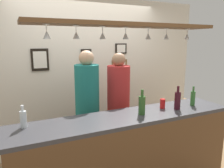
% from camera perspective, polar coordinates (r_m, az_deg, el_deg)
% --- Properties ---
extents(back_wall, '(4.40, 0.06, 2.60)m').
position_cam_1_polar(back_wall, '(3.78, -6.46, 2.44)').
color(back_wall, silver).
rests_on(back_wall, ground_plane).
extents(bar_counter, '(2.70, 0.55, 1.02)m').
position_cam_1_polar(bar_counter, '(2.56, 6.00, -16.34)').
color(bar_counter, '#38383D').
rests_on(bar_counter, ground_plane).
extents(overhead_glass_rack, '(2.20, 0.36, 0.04)m').
position_cam_1_polar(overhead_glass_rack, '(2.45, 4.11, 15.25)').
color(overhead_glass_rack, brown).
extents(hanging_wineglass_far_left, '(0.07, 0.07, 0.13)m').
position_cam_1_polar(hanging_wineglass_far_left, '(2.10, -16.81, 12.44)').
color(hanging_wineglass_far_left, silver).
rests_on(hanging_wineglass_far_left, overhead_glass_rack).
extents(hanging_wineglass_left, '(0.07, 0.07, 0.13)m').
position_cam_1_polar(hanging_wineglass_left, '(2.23, -9.40, 12.67)').
color(hanging_wineglass_left, silver).
rests_on(hanging_wineglass_left, overhead_glass_rack).
extents(hanging_wineglass_center_left, '(0.07, 0.07, 0.13)m').
position_cam_1_polar(hanging_wineglass_center_left, '(2.34, -2.49, 12.73)').
color(hanging_wineglass_center_left, silver).
rests_on(hanging_wineglass_center_left, overhead_glass_rack).
extents(hanging_wineglass_center, '(0.07, 0.07, 0.13)m').
position_cam_1_polar(hanging_wineglass_center, '(2.46, 3.59, 12.65)').
color(hanging_wineglass_center, silver).
rests_on(hanging_wineglass_center, overhead_glass_rack).
extents(hanging_wineglass_center_right, '(0.07, 0.07, 0.13)m').
position_cam_1_polar(hanging_wineglass_center_right, '(2.64, 9.48, 12.42)').
color(hanging_wineglass_center_right, silver).
rests_on(hanging_wineglass_center_right, overhead_glass_rack).
extents(hanging_wineglass_right, '(0.07, 0.07, 0.13)m').
position_cam_1_polar(hanging_wineglass_right, '(2.80, 14.10, 12.16)').
color(hanging_wineglass_right, silver).
rests_on(hanging_wineglass_right, overhead_glass_rack).
extents(hanging_wineglass_far_right, '(0.07, 0.07, 0.13)m').
position_cam_1_polar(hanging_wineglass_far_right, '(2.97, 19.14, 11.82)').
color(hanging_wineglass_far_right, silver).
rests_on(hanging_wineglass_far_right, overhead_glass_rack).
extents(person_left_teal_shirt, '(0.34, 0.34, 1.75)m').
position_cam_1_polar(person_left_teal_shirt, '(3.09, -6.52, -4.11)').
color(person_left_teal_shirt, '#2D334C').
rests_on(person_left_teal_shirt, ground_plane).
extents(person_right_red_shirt, '(0.34, 0.34, 1.71)m').
position_cam_1_polar(person_right_red_shirt, '(3.29, 1.72, -3.63)').
color(person_right_red_shirt, '#2D334C').
rests_on(person_right_red_shirt, ground_plane).
extents(bottle_beer_green_import, '(0.06, 0.06, 0.26)m').
position_cam_1_polar(bottle_beer_green_import, '(3.10, 20.49, -3.43)').
color(bottle_beer_green_import, '#336B2D').
rests_on(bottle_beer_green_import, bar_counter).
extents(bottle_soda_clear, '(0.06, 0.06, 0.23)m').
position_cam_1_polar(bottle_soda_clear, '(2.35, -22.31, -8.44)').
color(bottle_soda_clear, silver).
rests_on(bottle_soda_clear, bar_counter).
extents(bottle_champagne_green, '(0.08, 0.08, 0.30)m').
position_cam_1_polar(bottle_champagne_green, '(2.57, 7.87, -5.42)').
color(bottle_champagne_green, '#2D5623').
rests_on(bottle_champagne_green, bar_counter).
extents(bottle_wine_dark_red, '(0.08, 0.08, 0.30)m').
position_cam_1_polar(bottle_wine_dark_red, '(2.86, 16.85, -4.10)').
color(bottle_wine_dark_red, '#380F19').
rests_on(bottle_wine_dark_red, bar_counter).
extents(drink_can, '(0.07, 0.07, 0.12)m').
position_cam_1_polar(drink_can, '(2.87, 13.16, -5.05)').
color(drink_can, red).
rests_on(drink_can, bar_counter).
extents(picture_frame_upper_small, '(0.22, 0.02, 0.18)m').
position_cam_1_polar(picture_frame_upper_small, '(3.94, 2.37, 9.30)').
color(picture_frame_upper_small, black).
rests_on(picture_frame_upper_small, back_wall).
extents(picture_frame_caricature, '(0.26, 0.02, 0.34)m').
position_cam_1_polar(picture_frame_caricature, '(3.53, -18.41, 6.07)').
color(picture_frame_caricature, black).
rests_on(picture_frame_caricature, back_wall).
extents(picture_frame_lower_pair, '(0.30, 0.02, 0.18)m').
position_cam_1_polar(picture_frame_lower_pair, '(3.95, 1.97, 5.15)').
color(picture_frame_lower_pair, brown).
rests_on(picture_frame_lower_pair, back_wall).
extents(picture_frame_crest, '(0.18, 0.02, 0.26)m').
position_cam_1_polar(picture_frame_crest, '(3.69, -6.78, 7.09)').
color(picture_frame_crest, black).
rests_on(picture_frame_crest, back_wall).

